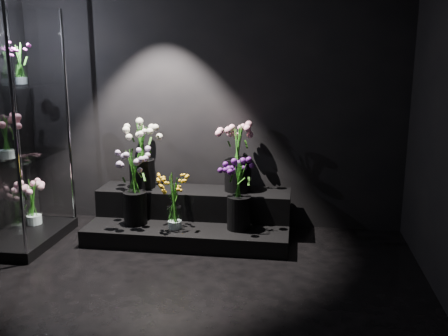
# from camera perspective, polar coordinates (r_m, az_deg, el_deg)

# --- Properties ---
(floor) EXTENTS (4.00, 4.00, 0.00)m
(floor) POSITION_cam_1_polar(r_m,az_deg,el_deg) (3.71, -7.16, -16.18)
(floor) COLOR black
(floor) RESTS_ON ground
(wall_back) EXTENTS (4.00, 0.00, 4.00)m
(wall_back) POSITION_cam_1_polar(r_m,az_deg,el_deg) (5.21, -1.64, 8.55)
(wall_back) COLOR black
(wall_back) RESTS_ON floor
(display_riser) EXTENTS (1.97, 0.88, 0.44)m
(display_riser) POSITION_cam_1_polar(r_m,az_deg,el_deg) (5.10, -3.68, -5.59)
(display_riser) COLOR black
(display_riser) RESTS_ON floor
(display_case) EXTENTS (0.61, 1.01, 2.22)m
(display_case) POSITION_cam_1_polar(r_m,az_deg,el_deg) (5.03, -22.66, 4.08)
(display_case) COLOR black
(display_case) RESTS_ON floor
(bouquet_orange_bells) EXTENTS (0.27, 0.27, 0.54)m
(bouquet_orange_bells) POSITION_cam_1_polar(r_m,az_deg,el_deg) (4.75, -5.71, -3.79)
(bouquet_orange_bells) COLOR white
(bouquet_orange_bells) RESTS_ON display_riser
(bouquet_lilac) EXTENTS (0.37, 0.37, 0.74)m
(bouquet_lilac) POSITION_cam_1_polar(r_m,az_deg,el_deg) (4.90, -10.24, -1.49)
(bouquet_lilac) COLOR black
(bouquet_lilac) RESTS_ON display_riser
(bouquet_purple) EXTENTS (0.42, 0.42, 0.67)m
(bouquet_purple) POSITION_cam_1_polar(r_m,az_deg,el_deg) (4.69, 1.74, -2.54)
(bouquet_purple) COLOR black
(bouquet_purple) RESTS_ON display_riser
(bouquet_cream_roses) EXTENTS (0.49, 0.49, 0.67)m
(bouquet_cream_roses) POSITION_cam_1_polar(r_m,az_deg,el_deg) (5.18, -9.42, 1.89)
(bouquet_cream_roses) COLOR black
(bouquet_cream_roses) RESTS_ON display_riser
(bouquet_pink_roses) EXTENTS (0.48, 0.48, 0.68)m
(bouquet_pink_roses) POSITION_cam_1_polar(r_m,az_deg,el_deg) (5.00, 1.62, 1.60)
(bouquet_pink_roses) COLOR black
(bouquet_pink_roses) RESTS_ON display_riser
(bouquet_case_pink) EXTENTS (0.28, 0.28, 0.41)m
(bouquet_case_pink) POSITION_cam_1_polar(r_m,az_deg,el_deg) (4.93, -23.76, 3.43)
(bouquet_case_pink) COLOR white
(bouquet_case_pink) RESTS_ON display_case
(bouquet_case_magenta) EXTENTS (0.23, 0.23, 0.37)m
(bouquet_case_magenta) POSITION_cam_1_polar(r_m,az_deg,el_deg) (5.06, -22.30, 11.00)
(bouquet_case_magenta) COLOR white
(bouquet_case_magenta) RESTS_ON display_case
(bouquet_case_base_pink) EXTENTS (0.37, 0.37, 0.46)m
(bouquet_case_base_pink) POSITION_cam_1_polar(r_m,az_deg,el_deg) (5.40, -21.04, -3.56)
(bouquet_case_base_pink) COLOR white
(bouquet_case_base_pink) RESTS_ON display_case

